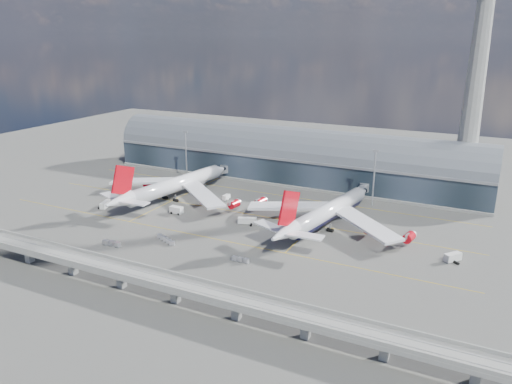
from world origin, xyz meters
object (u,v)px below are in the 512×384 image
at_px(control_tower, 475,87).
at_px(service_truck_2, 247,221).
at_px(service_truck_0, 105,205).
at_px(service_truck_1, 176,210).
at_px(service_truck_3, 453,257).
at_px(service_truck_4, 226,197).
at_px(floodlight_mast_left, 186,153).
at_px(airliner_left, 172,186).
at_px(cargo_train_0, 111,243).
at_px(cargo_train_1, 166,240).
at_px(service_truck_5, 163,189).
at_px(cargo_train_2, 240,260).
at_px(floodlight_mast_right, 374,176).
at_px(airliner_right, 326,213).

xyz_separation_m(control_tower, service_truck_2, (-74.95, -73.73, -50.21)).
relative_size(service_truck_0, service_truck_1, 1.29).
relative_size(service_truck_3, service_truck_4, 1.44).
distance_m(floodlight_mast_left, service_truck_2, 76.46).
bearing_deg(service_truck_4, service_truck_2, -44.46).
bearing_deg(airliner_left, control_tower, 35.94).
height_order(floodlight_mast_left, cargo_train_0, floodlight_mast_left).
bearing_deg(cargo_train_1, service_truck_2, -56.36).
xyz_separation_m(control_tower, airliner_left, (-120.82, -60.79, -44.97)).
relative_size(service_truck_1, service_truck_3, 0.91).
xyz_separation_m(airliner_left, service_truck_5, (-10.50, 6.45, -5.01)).
xyz_separation_m(service_truck_4, cargo_train_2, (37.06, -55.47, -0.51)).
xyz_separation_m(cargo_train_1, cargo_train_2, (33.10, -2.82, -0.02)).
xyz_separation_m(floodlight_mast_right, service_truck_1, (-72.80, -48.51, -11.98)).
height_order(service_truck_2, cargo_train_1, service_truck_2).
xyz_separation_m(floodlight_mast_left, airliner_left, (14.18, -32.79, -6.96)).
height_order(airliner_right, cargo_train_0, airliner_right).
bearing_deg(airliner_left, cargo_train_2, -27.87).
xyz_separation_m(airliner_left, service_truck_2, (45.87, -12.94, -5.24)).
distance_m(floodlight_mast_left, service_truck_3, 146.76).
relative_size(service_truck_3, service_truck_5, 0.89).
relative_size(floodlight_mast_left, service_truck_4, 5.89).
bearing_deg(cargo_train_2, control_tower, -28.46).
xyz_separation_m(floodlight_mast_right, service_truck_3, (38.90, -45.81, -12.11)).
relative_size(control_tower, service_truck_2, 13.15).
height_order(airliner_left, service_truck_2, airliner_left).
relative_size(airliner_left, service_truck_5, 10.83).
height_order(control_tower, service_truck_1, control_tower).
bearing_deg(control_tower, airliner_right, -125.37).
xyz_separation_m(service_truck_2, service_truck_3, (78.85, -0.08, 0.09)).
height_order(floodlight_mast_right, service_truck_4, floodlight_mast_right).
height_order(floodlight_mast_left, airliner_left, floodlight_mast_left).
height_order(service_truck_0, service_truck_4, service_truck_0).
xyz_separation_m(floodlight_mast_right, service_truck_2, (-39.95, -45.73, -12.21)).
bearing_deg(service_truck_3, airliner_left, -147.48).
distance_m(floodlight_mast_left, floodlight_mast_right, 100.00).
bearing_deg(floodlight_mast_right, cargo_train_1, -127.99).
height_order(airliner_right, service_truck_5, airliner_right).
distance_m(service_truck_1, service_truck_3, 111.74).
distance_m(floodlight_mast_right, service_truck_1, 88.30).
height_order(airliner_left, service_truck_3, airliner_left).
relative_size(floodlight_mast_right, airliner_right, 0.35).
distance_m(airliner_right, service_truck_3, 50.25).
distance_m(airliner_right, cargo_train_1, 63.28).
height_order(control_tower, floodlight_mast_right, control_tower).
xyz_separation_m(service_truck_1, cargo_train_0, (-1.56, -38.80, -0.75)).
relative_size(service_truck_1, service_truck_4, 1.31).
relative_size(floodlight_mast_left, service_truck_2, 3.28).
bearing_deg(control_tower, cargo_train_0, -133.48).
bearing_deg(airliner_left, airliner_right, 7.21).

